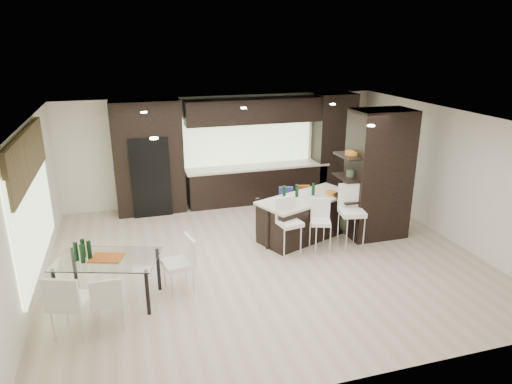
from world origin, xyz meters
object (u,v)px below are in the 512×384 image
object	(u,v)px
floor_vase	(347,209)
chair_near	(109,303)
chair_end	(178,267)
stool_right	(351,224)
chair_far	(72,306)
bench	(299,211)
stool_left	(290,233)
stool_mid	(320,231)
dining_table	(109,280)
kitchen_island	(306,217)

from	to	relation	value
floor_vase	chair_near	world-z (taller)	floor_vase
chair_end	floor_vase	bearing A→B (deg)	-81.85
chair_near	stool_right	bearing A→B (deg)	17.52
chair_near	chair_far	xyz separation A→B (m)	(-0.49, -0.03, 0.06)
chair_near	chair_far	bearing A→B (deg)	-175.60
chair_end	bench	bearing A→B (deg)	-64.34
stool_left	stool_mid	bearing A→B (deg)	-8.89
floor_vase	chair_near	bearing A→B (deg)	-156.58
stool_right	bench	world-z (taller)	stool_right
stool_left	chair_near	size ratio (longest dim) A/B	1.15
stool_right	chair_near	size ratio (longest dim) A/B	1.29
bench	chair_end	world-z (taller)	chair_end
chair_near	chair_end	size ratio (longest dim) A/B	0.93
stool_right	chair_end	distance (m)	3.60
stool_left	floor_vase	world-z (taller)	floor_vase
stool_mid	chair_near	bearing A→B (deg)	-140.10
stool_left	bench	distance (m)	1.89
stool_mid	chair_near	xyz separation A→B (m)	(-3.99, -1.47, -0.02)
stool_mid	dining_table	size ratio (longest dim) A/B	0.54
floor_vase	chair_far	size ratio (longest dim) A/B	1.18
stool_mid	chair_end	bearing A→B (deg)	-146.18
chair_near	chair_end	distance (m)	1.33
floor_vase	chair_far	distance (m)	5.82
stool_mid	stool_right	distance (m)	0.66
stool_right	chair_far	world-z (taller)	stool_right
bench	floor_vase	xyz separation A→B (m)	(0.71, -0.99, 0.32)
bench	floor_vase	distance (m)	1.26
stool_left	bench	bearing A→B (deg)	52.15
kitchen_island	floor_vase	world-z (taller)	floor_vase
stool_mid	floor_vase	bearing A→B (deg)	55.01
bench	chair_near	distance (m)	5.23
kitchen_island	floor_vase	bearing A→B (deg)	-27.42
chair_far	kitchen_island	bearing A→B (deg)	47.16
chair_near	chair_far	distance (m)	0.50
chair_near	stool_mid	bearing A→B (deg)	20.67
chair_near	dining_table	bearing A→B (deg)	90.41
stool_left	chair_far	world-z (taller)	chair_far
stool_right	chair_near	bearing A→B (deg)	-153.46
floor_vase	chair_near	xyz separation A→B (m)	(-4.91, -2.13, -0.15)
stool_mid	chair_far	bearing A→B (deg)	-141.77
kitchen_island	chair_end	world-z (taller)	kitchen_island
stool_mid	chair_far	distance (m)	4.72
stool_left	dining_table	distance (m)	3.41
stool_left	stool_right	distance (m)	1.30
kitchen_island	stool_left	size ratio (longest dim) A/B	2.26
kitchen_island	stool_left	xyz separation A→B (m)	(-0.65, -0.76, 0.03)
kitchen_island	chair_end	distance (m)	3.23
stool_left	chair_near	bearing A→B (deg)	-166.93
kitchen_island	stool_mid	world-z (taller)	kitchen_island
stool_mid	dining_table	distance (m)	4.05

